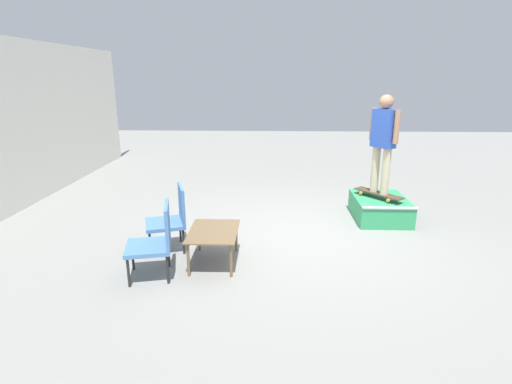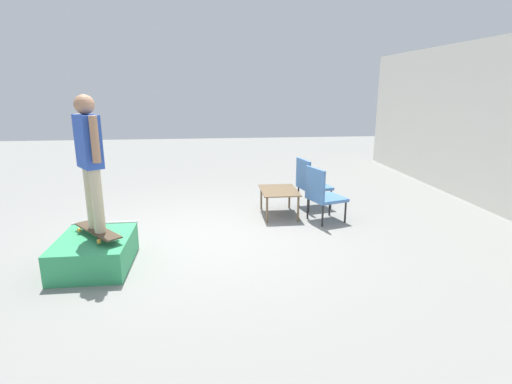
# 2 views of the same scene
# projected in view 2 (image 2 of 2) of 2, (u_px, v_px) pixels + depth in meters

# --- Properties ---
(ground_plane) EXTENTS (24.00, 24.00, 0.00)m
(ground_plane) POSITION_uv_depth(u_px,v_px,m) (209.00, 237.00, 5.88)
(ground_plane) COLOR gray
(skate_ramp_box) EXTENTS (1.11, 0.85, 0.39)m
(skate_ramp_box) POSITION_uv_depth(u_px,v_px,m) (95.00, 252.00, 4.89)
(skate_ramp_box) COLOR #339E60
(skate_ramp_box) RESTS_ON ground_plane
(skateboard_on_ramp) EXTENTS (0.81, 0.71, 0.07)m
(skateboard_on_ramp) POSITION_uv_depth(u_px,v_px,m) (98.00, 231.00, 4.85)
(skateboard_on_ramp) COLOR #473828
(skateboard_on_ramp) RESTS_ON skate_ramp_box
(person_skater) EXTENTS (0.49, 0.38, 1.60)m
(person_skater) POSITION_uv_depth(u_px,v_px,m) (89.00, 154.00, 4.61)
(person_skater) COLOR #C6B793
(person_skater) RESTS_ON skateboard_on_ramp
(coffee_table) EXTENTS (0.85, 0.62, 0.45)m
(coffee_table) POSITION_uv_depth(u_px,v_px,m) (279.00, 193.00, 6.82)
(coffee_table) COLOR brown
(coffee_table) RESTS_ON ground_plane
(patio_chair_left) EXTENTS (0.62, 0.62, 0.91)m
(patio_chair_left) POSITION_uv_depth(u_px,v_px,m) (310.00, 182.00, 7.22)
(patio_chair_left) COLOR black
(patio_chair_left) RESTS_ON ground_plane
(patio_chair_right) EXTENTS (0.66, 0.66, 0.91)m
(patio_chair_right) POSITION_uv_depth(u_px,v_px,m) (322.00, 193.00, 6.46)
(patio_chair_right) COLOR black
(patio_chair_right) RESTS_ON ground_plane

